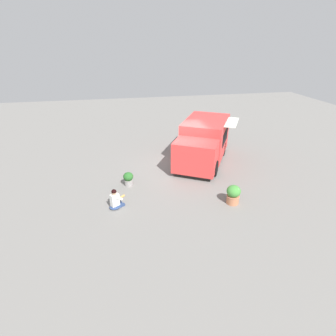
{
  "coord_description": "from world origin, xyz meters",
  "views": [
    {
      "loc": [
        -13.07,
        3.39,
        6.4
      ],
      "look_at": [
        -2.29,
        1.23,
        1.13
      ],
      "focal_mm": 28.84,
      "sensor_mm": 36.0,
      "label": 1
    }
  ],
  "objects_px": {
    "person_customer": "(116,200)",
    "planter_flowering_far": "(233,194)",
    "planter_flowering_near": "(128,179)",
    "food_truck": "(203,143)"
  },
  "relations": [
    {
      "from": "planter_flowering_far",
      "to": "person_customer",
      "type": "bearing_deg",
      "value": 82.51
    },
    {
      "from": "food_truck",
      "to": "planter_flowering_far",
      "type": "distance_m",
      "value": 4.64
    },
    {
      "from": "food_truck",
      "to": "person_customer",
      "type": "distance_m",
      "value": 6.44
    },
    {
      "from": "person_customer",
      "to": "planter_flowering_far",
      "type": "distance_m",
      "value": 4.97
    },
    {
      "from": "person_customer",
      "to": "planter_flowering_far",
      "type": "relative_size",
      "value": 1.04
    },
    {
      "from": "food_truck",
      "to": "planter_flowering_near",
      "type": "xyz_separation_m",
      "value": [
        -2.14,
        4.39,
        -0.73
      ]
    },
    {
      "from": "planter_flowering_far",
      "to": "food_truck",
      "type": "bearing_deg",
      "value": -1.43
    },
    {
      "from": "person_customer",
      "to": "planter_flowering_near",
      "type": "bearing_deg",
      "value": -19.8
    },
    {
      "from": "food_truck",
      "to": "person_customer",
      "type": "relative_size",
      "value": 6.09
    },
    {
      "from": "planter_flowering_far",
      "to": "planter_flowering_near",
      "type": "bearing_deg",
      "value": 60.18
    }
  ]
}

